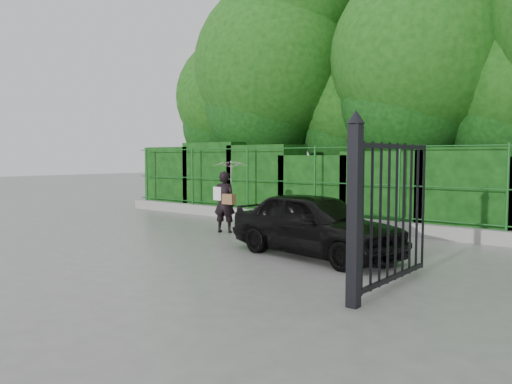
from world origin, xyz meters
The scene contains 8 objects.
ground centered at (0.00, 0.00, 0.00)m, with size 80.00×80.00×0.00m, color gray.
kerb centered at (0.00, 4.50, 0.15)m, with size 14.00×0.25×0.30m, color #9E9E99.
fence centered at (0.22, 4.50, 1.20)m, with size 14.13×0.06×1.80m.
hedge centered at (-0.24, 5.50, 1.03)m, with size 14.20×1.20×2.28m.
trees centered at (1.14, 7.74, 4.62)m, with size 17.10×6.15×8.08m.
gate centered at (4.60, -0.72, 1.19)m, with size 0.22×2.33×2.36m.
woman centered at (-0.59, 2.24, 1.14)m, with size 0.88×0.85×1.74m.
car centered at (2.55, 1.16, 0.59)m, with size 1.40×3.47×1.18m, color black.
Camera 1 is at (7.43, -6.51, 1.81)m, focal length 35.00 mm.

